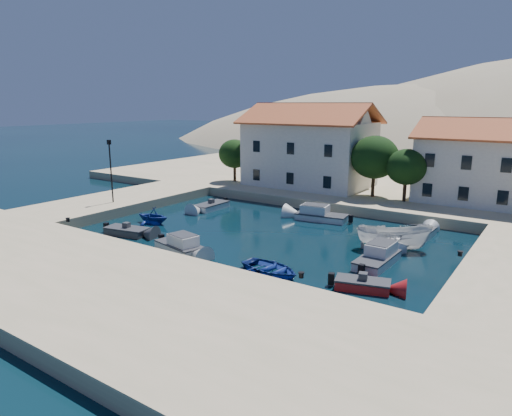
{
  "coord_description": "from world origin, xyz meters",
  "views": [
    {
      "loc": [
        19.69,
        -20.82,
        10.72
      ],
      "look_at": [
        -1.7,
        10.39,
        2.0
      ],
      "focal_mm": 32.0,
      "sensor_mm": 36.0,
      "label": 1
    }
  ],
  "objects_px": {
    "building_left": "(310,144)",
    "cabin_cruiser_south": "(179,245)",
    "boat_east": "(393,250)",
    "lamppost": "(111,165)",
    "rowboat_south": "(270,273)",
    "cabin_cruiser_east": "(377,258)",
    "building_mid": "(474,160)"
  },
  "relations": [
    {
      "from": "building_left",
      "to": "cabin_cruiser_south",
      "type": "xyz_separation_m",
      "value": [
        2.8,
        -25.5,
        -5.46
      ]
    },
    {
      "from": "boat_east",
      "to": "lamppost",
      "type": "bearing_deg",
      "value": 71.33
    },
    {
      "from": "building_left",
      "to": "lamppost",
      "type": "xyz_separation_m",
      "value": [
        -11.5,
        -20.0,
        -1.18
      ]
    },
    {
      "from": "building_left",
      "to": "rowboat_south",
      "type": "height_order",
      "value": "building_left"
    },
    {
      "from": "cabin_cruiser_south",
      "to": "cabin_cruiser_east",
      "type": "height_order",
      "value": "same"
    },
    {
      "from": "cabin_cruiser_east",
      "to": "boat_east",
      "type": "height_order",
      "value": "cabin_cruiser_east"
    },
    {
      "from": "building_mid",
      "to": "rowboat_south",
      "type": "height_order",
      "value": "building_mid"
    },
    {
      "from": "rowboat_south",
      "to": "boat_east",
      "type": "xyz_separation_m",
      "value": [
        5.03,
        9.22,
        0.0
      ]
    },
    {
      "from": "building_left",
      "to": "building_mid",
      "type": "height_order",
      "value": "building_left"
    },
    {
      "from": "building_left",
      "to": "lamppost",
      "type": "bearing_deg",
      "value": -119.9
    },
    {
      "from": "building_mid",
      "to": "cabin_cruiser_east",
      "type": "bearing_deg",
      "value": -95.76
    },
    {
      "from": "building_mid",
      "to": "rowboat_south",
      "type": "relative_size",
      "value": 2.5
    },
    {
      "from": "cabin_cruiser_south",
      "to": "boat_east",
      "type": "distance_m",
      "value": 16.0
    },
    {
      "from": "building_mid",
      "to": "boat_east",
      "type": "relative_size",
      "value": 1.9
    },
    {
      "from": "cabin_cruiser_south",
      "to": "lamppost",
      "type": "bearing_deg",
      "value": 171.41
    },
    {
      "from": "building_mid",
      "to": "cabin_cruiser_east",
      "type": "relative_size",
      "value": 2.29
    },
    {
      "from": "cabin_cruiser_east",
      "to": "boat_east",
      "type": "bearing_deg",
      "value": 3.65
    },
    {
      "from": "cabin_cruiser_south",
      "to": "rowboat_south",
      "type": "height_order",
      "value": "cabin_cruiser_south"
    },
    {
      "from": "building_mid",
      "to": "lamppost",
      "type": "height_order",
      "value": "building_mid"
    },
    {
      "from": "building_left",
      "to": "building_mid",
      "type": "xyz_separation_m",
      "value": [
        18.0,
        1.0,
        -0.71
      ]
    },
    {
      "from": "building_left",
      "to": "cabin_cruiser_east",
      "type": "relative_size",
      "value": 3.2
    },
    {
      "from": "lamppost",
      "to": "cabin_cruiser_east",
      "type": "distance_m",
      "value": 27.72
    },
    {
      "from": "lamppost",
      "to": "rowboat_south",
      "type": "relative_size",
      "value": 1.48
    },
    {
      "from": "building_mid",
      "to": "cabin_cruiser_east",
      "type": "xyz_separation_m",
      "value": [
        -2.11,
        -20.95,
        -4.75
      ]
    },
    {
      "from": "lamppost",
      "to": "cabin_cruiser_east",
      "type": "height_order",
      "value": "lamppost"
    },
    {
      "from": "building_mid",
      "to": "cabin_cruiser_east",
      "type": "height_order",
      "value": "building_mid"
    },
    {
      "from": "building_mid",
      "to": "lamppost",
      "type": "relative_size",
      "value": 1.69
    },
    {
      "from": "building_mid",
      "to": "building_left",
      "type": "bearing_deg",
      "value": -176.82
    },
    {
      "from": "building_left",
      "to": "cabin_cruiser_south",
      "type": "bearing_deg",
      "value": -83.74
    },
    {
      "from": "rowboat_south",
      "to": "cabin_cruiser_east",
      "type": "bearing_deg",
      "value": -35.65
    },
    {
      "from": "lamppost",
      "to": "rowboat_south",
      "type": "xyz_separation_m",
      "value": [
        22.22,
        -5.32,
        -4.75
      ]
    },
    {
      "from": "cabin_cruiser_east",
      "to": "cabin_cruiser_south",
      "type": "bearing_deg",
      "value": 114.48
    }
  ]
}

